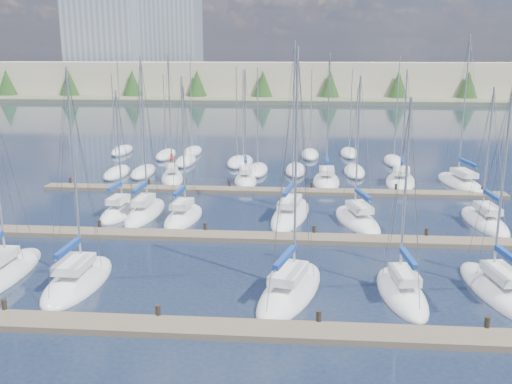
# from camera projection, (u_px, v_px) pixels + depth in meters

# --- Properties ---
(ground) EXTENTS (400.00, 400.00, 0.00)m
(ground) POSITION_uv_depth(u_px,v_px,m) (282.00, 143.00, 83.49)
(ground) COLOR #1F293E
(ground) RESTS_ON ground
(dock_near) EXTENTS (44.00, 1.93, 1.10)m
(dock_near) POSITION_uv_depth(u_px,v_px,m) (235.00, 330.00, 27.37)
(dock_near) COLOR #6B5E4C
(dock_near) RESTS_ON ground
(dock_mid) EXTENTS (44.00, 1.93, 1.10)m
(dock_mid) POSITION_uv_depth(u_px,v_px,m) (258.00, 237.00, 40.91)
(dock_mid) COLOR #6B5E4C
(dock_mid) RESTS_ON ground
(dock_far) EXTENTS (44.00, 1.93, 1.10)m
(dock_far) POSITION_uv_depth(u_px,v_px,m) (270.00, 191.00, 54.45)
(dock_far) COLOR #6B5E4C
(dock_far) RESTS_ON ground
(sailboat_e) EXTENTS (2.91, 7.29, 11.60)m
(sailboat_e) POSITION_uv_depth(u_px,v_px,m) (402.00, 292.00, 31.52)
(sailboat_e) COLOR white
(sailboat_e) RESTS_ON ground
(sailboat_c) EXTENTS (3.05, 7.84, 13.05)m
(sailboat_c) POSITION_uv_depth(u_px,v_px,m) (78.00, 281.00, 33.12)
(sailboat_c) COLOR white
(sailboat_c) RESTS_ON ground
(sailboat_q) EXTENTS (4.22, 8.72, 12.13)m
(sailboat_q) POSITION_uv_depth(u_px,v_px,m) (401.00, 181.00, 58.25)
(sailboat_q) COLOR white
(sailboat_q) RESTS_ON ground
(sailboat_j) EXTENTS (3.01, 7.18, 12.02)m
(sailboat_j) POSITION_uv_depth(u_px,v_px,m) (184.00, 217.00, 45.78)
(sailboat_j) COLOR white
(sailboat_j) RESTS_ON ground
(sailboat_m) EXTENTS (3.00, 8.12, 11.28)m
(sailboat_m) POSITION_uv_depth(u_px,v_px,m) (484.00, 222.00, 44.59)
(sailboat_m) COLOR white
(sailboat_m) RESTS_ON ground
(sailboat_d) EXTENTS (4.87, 9.09, 14.13)m
(sailboat_d) POSITION_uv_depth(u_px,v_px,m) (290.00, 290.00, 31.80)
(sailboat_d) COLOR white
(sailboat_d) RESTS_ON ground
(sailboat_p) EXTENTS (2.80, 8.07, 13.64)m
(sailboat_p) POSITION_uv_depth(u_px,v_px,m) (326.00, 181.00, 58.41)
(sailboat_p) COLOR white
(sailboat_p) RESTS_ON ground
(sailboat_f) EXTENTS (3.51, 8.76, 12.27)m
(sailboat_f) POSITION_uv_depth(u_px,v_px,m) (497.00, 290.00, 31.76)
(sailboat_f) COLOR white
(sailboat_f) RESTS_ON ground
(sailboat_k) EXTENTS (4.11, 10.11, 14.71)m
(sailboat_k) POSITION_uv_depth(u_px,v_px,m) (291.00, 214.00, 46.64)
(sailboat_k) COLOR white
(sailboat_k) RESTS_ON ground
(sailboat_n) EXTENTS (3.82, 7.73, 13.52)m
(sailboat_n) POSITION_uv_depth(u_px,v_px,m) (172.00, 178.00, 59.81)
(sailboat_n) COLOR white
(sailboat_n) RESTS_ON ground
(sailboat_l) EXTENTS (4.38, 8.30, 12.11)m
(sailboat_l) POSITION_uv_depth(u_px,v_px,m) (357.00, 220.00, 44.93)
(sailboat_l) COLOR white
(sailboat_l) RESTS_ON ground
(sailboat_i) EXTENTS (2.59, 8.29, 13.50)m
(sailboat_i) POSITION_uv_depth(u_px,v_px,m) (145.00, 212.00, 47.04)
(sailboat_i) COLOR white
(sailboat_i) RESTS_ON ground
(sailboat_b) EXTENTS (2.81, 8.96, 12.32)m
(sailboat_b) POSITION_uv_depth(u_px,v_px,m) (1.00, 274.00, 34.12)
(sailboat_b) COLOR white
(sailboat_b) RESTS_ON ground
(sailboat_o) EXTENTS (2.95, 6.49, 12.11)m
(sailboat_o) POSITION_uv_depth(u_px,v_px,m) (246.00, 180.00, 58.61)
(sailboat_o) COLOR white
(sailboat_o) RESTS_ON ground
(sailboat_h) EXTENTS (2.94, 6.44, 10.91)m
(sailboat_h) POSITION_uv_depth(u_px,v_px,m) (120.00, 212.00, 47.09)
(sailboat_h) COLOR white
(sailboat_h) RESTS_ON ground
(sailboat_r) EXTENTS (4.31, 9.93, 15.46)m
(sailboat_r) POSITION_uv_depth(u_px,v_px,m) (461.00, 183.00, 57.36)
(sailboat_r) COLOR white
(sailboat_r) RESTS_ON ground
(distant_boats) EXTENTS (36.93, 20.75, 13.30)m
(distant_boats) POSITION_uv_depth(u_px,v_px,m) (240.00, 161.00, 68.06)
(distant_boats) COLOR #9EA0A5
(distant_boats) RESTS_ON ground
(shoreline) EXTENTS (400.00, 60.00, 38.00)m
(shoreline) POSITION_uv_depth(u_px,v_px,m) (249.00, 70.00, 169.57)
(shoreline) COLOR #666B51
(shoreline) RESTS_ON ground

